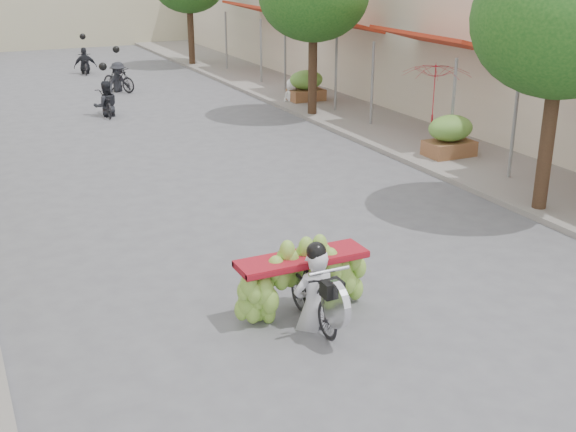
{
  "coord_description": "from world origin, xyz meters",
  "views": [
    {
      "loc": [
        -5.18,
        -6.24,
        5.03
      ],
      "look_at": [
        -0.57,
        3.36,
        1.1
      ],
      "focal_mm": 45.0,
      "sensor_mm": 36.0,
      "label": 1
    }
  ],
  "objects": [
    {
      "name": "produce_crate_mid",
      "position": [
        6.2,
        8.0,
        0.71
      ],
      "size": [
        1.2,
        0.88,
        1.16
      ],
      "color": "brown",
      "rests_on": "ground"
    },
    {
      "name": "street_tree_near",
      "position": [
        5.4,
        4.0,
        3.78
      ],
      "size": [
        3.4,
        3.4,
        5.25
      ],
      "color": "#3A2719",
      "rests_on": "ground"
    },
    {
      "name": "bg_motorbike_b",
      "position": [
        0.84,
        21.01,
        0.86
      ],
      "size": [
        1.24,
        1.6,
        1.95
      ],
      "color": "black",
      "rests_on": "ground"
    },
    {
      "name": "produce_crate_far",
      "position": [
        6.2,
        16.0,
        0.71
      ],
      "size": [
        1.2,
        0.88,
        1.16
      ],
      "color": "brown",
      "rests_on": "ground"
    },
    {
      "name": "shophouse_row_right",
      "position": [
        11.99,
        14.0,
        3.0
      ],
      "size": [
        9.77,
        40.0,
        6.0
      ],
      "color": "beige",
      "rests_on": "ground"
    },
    {
      "name": "banana_motorbike",
      "position": [
        -0.9,
        1.99,
        0.73
      ],
      "size": [
        2.2,
        1.76,
        2.19
      ],
      "color": "black",
      "rests_on": "ground"
    },
    {
      "name": "sidewalk_right",
      "position": [
        7.0,
        15.0,
        0.06
      ],
      "size": [
        4.0,
        60.0,
        0.12
      ],
      "primitive_type": "cube",
      "color": "gray",
      "rests_on": "ground"
    },
    {
      "name": "pedestrian",
      "position": [
        5.74,
        16.15,
        0.88
      ],
      "size": [
        0.77,
        0.47,
        1.53
      ],
      "rotation": [
        0.0,
        0.0,
        3.17
      ],
      "color": "white",
      "rests_on": "ground"
    },
    {
      "name": "market_umbrella",
      "position": [
        6.08,
        8.57,
        2.4
      ],
      "size": [
        1.95,
        1.95,
        1.6
      ],
      "rotation": [
        0.0,
        0.0,
        0.11
      ],
      "color": "#AE1723",
      "rests_on": "ground"
    },
    {
      "name": "bg_motorbike_c",
      "position": [
        0.54,
        25.9,
        0.84
      ],
      "size": [
        1.04,
        1.49,
        1.95
      ],
      "color": "black",
      "rests_on": "ground"
    },
    {
      "name": "bg_motorbike_a",
      "position": [
        -0.5,
        17.03,
        0.78
      ],
      "size": [
        0.81,
        1.44,
        1.95
      ],
      "color": "black",
      "rests_on": "ground"
    },
    {
      "name": "ground",
      "position": [
        0.0,
        0.0,
        0.0
      ],
      "size": [
        120.0,
        120.0,
        0.0
      ],
      "primitive_type": "plane",
      "color": "#5A5A5F",
      "rests_on": "ground"
    }
  ]
}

